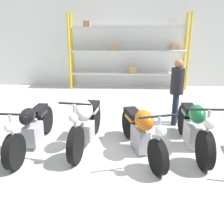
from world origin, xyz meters
TOP-DOWN VIEW (x-y plane):
  - ground_plane at (0.00, 0.00)m, footprint 30.00×30.00m
  - back_wall at (0.00, 5.96)m, footprint 30.00×0.08m
  - shelving_rack at (0.49, 5.58)m, footprint 4.58×0.63m
  - motorcycle_black at (-1.58, 0.18)m, footprint 0.65×2.17m
  - motorcycle_white at (-0.52, 0.29)m, footprint 0.60×2.03m
  - motorcycle_orange at (0.57, 0.04)m, footprint 0.89×2.06m
  - motorcycle_green at (1.60, 0.23)m, footprint 0.61×2.13m
  - person_browsing at (1.53, 1.60)m, footprint 0.40×0.40m

SIDE VIEW (x-z plane):
  - ground_plane at x=0.00m, z-range 0.00..0.00m
  - motorcycle_black at x=-1.58m, z-range -0.08..0.91m
  - motorcycle_orange at x=0.57m, z-range -0.05..0.96m
  - motorcycle_green at x=1.60m, z-range -0.07..1.00m
  - motorcycle_white at x=-0.52m, z-range -0.04..1.06m
  - person_browsing at x=1.53m, z-range 0.14..1.75m
  - shelving_rack at x=0.49m, z-range 0.05..2.89m
  - back_wall at x=0.00m, z-range 0.00..3.60m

